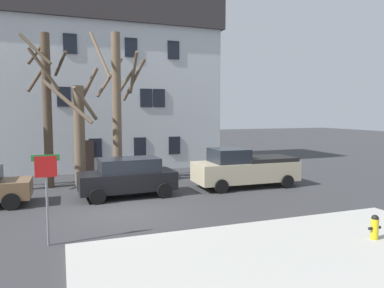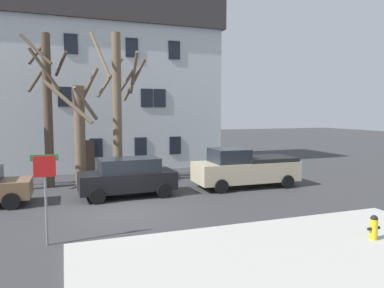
# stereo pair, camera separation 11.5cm
# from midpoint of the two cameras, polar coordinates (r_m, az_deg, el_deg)

# --- Properties ---
(ground_plane) EXTENTS (120.00, 120.00, 0.00)m
(ground_plane) POSITION_cam_midpoint_polar(r_m,az_deg,el_deg) (14.52, -10.95, -10.43)
(ground_plane) COLOR #38383A
(sidewalk_slab) EXTENTS (11.48, 6.78, 0.12)m
(sidewalk_slab) POSITION_cam_midpoint_polar(r_m,az_deg,el_deg) (9.91, 17.85, -17.69)
(sidewalk_slab) COLOR #B7B5AD
(sidewalk_slab) RESTS_ON ground_plane
(building_main) EXTENTS (16.47, 6.57, 11.96)m
(building_main) POSITION_cam_midpoint_polar(r_m,az_deg,el_deg) (26.74, -14.49, 9.68)
(building_main) COLOR silver
(building_main) RESTS_ON ground_plane
(tree_bare_mid) EXTENTS (2.24, 2.23, 7.80)m
(tree_bare_mid) POSITION_cam_midpoint_polar(r_m,az_deg,el_deg) (19.71, -22.18, 5.81)
(tree_bare_mid) COLOR #4C3D2D
(tree_bare_mid) RESTS_ON ground_plane
(tree_bare_far) EXTENTS (2.80, 2.81, 6.17)m
(tree_bare_far) POSITION_cam_midpoint_polar(r_m,az_deg,el_deg) (19.28, -17.57, 1.97)
(tree_bare_far) COLOR brown
(tree_bare_far) RESTS_ON ground_plane
(tree_bare_end) EXTENTS (2.80, 2.78, 8.02)m
(tree_bare_end) POSITION_cam_midpoint_polar(r_m,az_deg,el_deg) (19.48, -11.90, 6.30)
(tree_bare_end) COLOR brown
(tree_bare_end) RESTS_ON ground_plane
(car_black_wagon) EXTENTS (4.36, 2.17, 1.77)m
(car_black_wagon) POSITION_cam_midpoint_polar(r_m,az_deg,el_deg) (16.75, -10.32, -5.12)
(car_black_wagon) COLOR black
(car_black_wagon) RESTS_ON ground_plane
(pickup_truck_beige) EXTENTS (5.40, 2.37, 2.02)m
(pickup_truck_beige) POSITION_cam_midpoint_polar(r_m,az_deg,el_deg) (18.82, 8.17, -3.79)
(pickup_truck_beige) COLOR #C6B793
(pickup_truck_beige) RESTS_ON ground_plane
(fire_hydrant) EXTENTS (0.42, 0.22, 0.73)m
(fire_hydrant) POSITION_cam_midpoint_polar(r_m,az_deg,el_deg) (12.09, 26.72, -11.60)
(fire_hydrant) COLOR gold
(fire_hydrant) RESTS_ON sidewalk_slab
(street_sign_pole) EXTENTS (0.76, 0.07, 2.65)m
(street_sign_pole) POSITION_cam_midpoint_polar(r_m,az_deg,el_deg) (11.14, -22.35, -5.62)
(street_sign_pole) COLOR slate
(street_sign_pole) RESTS_ON ground_plane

